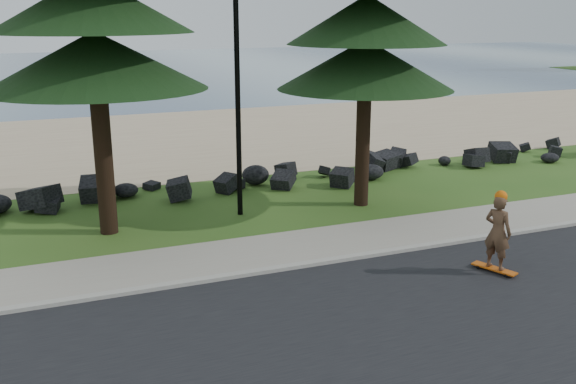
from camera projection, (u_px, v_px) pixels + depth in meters
ground at (283, 254)px, 14.65m from camera, size 160.00×160.00×0.00m
road at (381, 345)px, 10.63m from camera, size 160.00×7.00×0.02m
kerb at (298, 266)px, 13.83m from camera, size 160.00×0.20×0.10m
sidewalk at (279, 249)px, 14.82m from camera, size 160.00×2.00×0.08m
beach_sand at (161, 140)px, 27.61m from camera, size 160.00×15.00×0.01m
ocean at (86, 70)px, 60.23m from camera, size 160.00×58.00×0.01m
seawall_boulders at (216, 192)px, 19.66m from camera, size 60.00×2.40×1.10m
lamp_post at (237, 60)px, 16.38m from camera, size 0.25×0.14×8.14m
skateboarder at (498, 232)px, 13.36m from camera, size 0.59×0.98×1.79m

